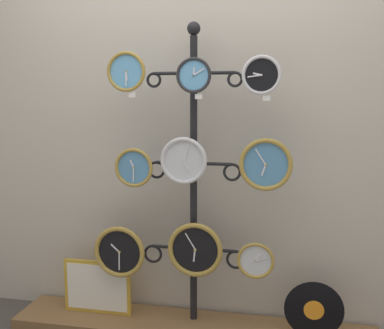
{
  "coord_description": "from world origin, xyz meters",
  "views": [
    {
      "loc": [
        0.51,
        -2.15,
        1.4
      ],
      "look_at": [
        0.0,
        0.36,
        1.03
      ],
      "focal_mm": 42.0,
      "sensor_mm": 36.0,
      "label": 1
    }
  ],
  "objects_px": {
    "clock_top_left": "(126,72)",
    "clock_top_center": "(194,75)",
    "picture_frame": "(97,287)",
    "clock_top_right": "(262,75)",
    "clock_bottom_left": "(120,252)",
    "display_stand": "(194,230)",
    "clock_middle_right": "(266,165)",
    "clock_middle_center": "(184,161)",
    "clock_middle_left": "(134,168)",
    "vinyl_record": "(314,310)",
    "clock_bottom_center": "(195,250)",
    "clock_bottom_right": "(256,260)"
  },
  "relations": [
    {
      "from": "clock_top_left",
      "to": "clock_top_center",
      "type": "relative_size",
      "value": 1.16
    },
    {
      "from": "picture_frame",
      "to": "clock_top_left",
      "type": "bearing_deg",
      "value": -15.79
    },
    {
      "from": "clock_top_right",
      "to": "clock_bottom_left",
      "type": "xyz_separation_m",
      "value": [
        -0.82,
        -0.01,
        -1.03
      ]
    },
    {
      "from": "display_stand",
      "to": "clock_top_center",
      "type": "relative_size",
      "value": 9.34
    },
    {
      "from": "display_stand",
      "to": "clock_middle_right",
      "type": "bearing_deg",
      "value": -11.67
    },
    {
      "from": "clock_bottom_left",
      "to": "clock_middle_center",
      "type": "bearing_deg",
      "value": 2.13
    },
    {
      "from": "clock_middle_center",
      "to": "clock_top_left",
      "type": "bearing_deg",
      "value": -176.36
    },
    {
      "from": "clock_bottom_left",
      "to": "picture_frame",
      "type": "height_order",
      "value": "clock_bottom_left"
    },
    {
      "from": "clock_top_center",
      "to": "clock_middle_center",
      "type": "relative_size",
      "value": 0.72
    },
    {
      "from": "picture_frame",
      "to": "clock_middle_right",
      "type": "bearing_deg",
      "value": -2.43
    },
    {
      "from": "display_stand",
      "to": "clock_middle_right",
      "type": "relative_size",
      "value": 6.23
    },
    {
      "from": "clock_middle_center",
      "to": "clock_bottom_left",
      "type": "xyz_separation_m",
      "value": [
        -0.39,
        -0.01,
        -0.56
      ]
    },
    {
      "from": "clock_middle_left",
      "to": "display_stand",
      "type": "bearing_deg",
      "value": 14.9
    },
    {
      "from": "clock_middle_left",
      "to": "clock_middle_right",
      "type": "relative_size",
      "value": 0.79
    },
    {
      "from": "display_stand",
      "to": "vinyl_record",
      "type": "relative_size",
      "value": 5.54
    },
    {
      "from": "clock_top_center",
      "to": "clock_middle_right",
      "type": "xyz_separation_m",
      "value": [
        0.4,
        0.02,
        -0.49
      ]
    },
    {
      "from": "vinyl_record",
      "to": "clock_bottom_left",
      "type": "bearing_deg",
      "value": -179.14
    },
    {
      "from": "clock_middle_right",
      "to": "picture_frame",
      "type": "height_order",
      "value": "clock_middle_right"
    },
    {
      "from": "display_stand",
      "to": "clock_middle_left",
      "type": "distance_m",
      "value": 0.52
    },
    {
      "from": "clock_middle_left",
      "to": "clock_bottom_left",
      "type": "relative_size",
      "value": 0.73
    },
    {
      "from": "display_stand",
      "to": "clock_middle_right",
      "type": "xyz_separation_m",
      "value": [
        0.42,
        -0.09,
        0.42
      ]
    },
    {
      "from": "clock_top_left",
      "to": "clock_middle_right",
      "type": "bearing_deg",
      "value": 1.89
    },
    {
      "from": "clock_middle_center",
      "to": "clock_middle_right",
      "type": "height_order",
      "value": "clock_middle_right"
    },
    {
      "from": "clock_bottom_center",
      "to": "vinyl_record",
      "type": "height_order",
      "value": "clock_bottom_center"
    },
    {
      "from": "clock_top_center",
      "to": "clock_middle_left",
      "type": "xyz_separation_m",
      "value": [
        -0.36,
        0.02,
        -0.52
      ]
    },
    {
      "from": "clock_bottom_left",
      "to": "picture_frame",
      "type": "bearing_deg",
      "value": 160.34
    },
    {
      "from": "clock_top_right",
      "to": "picture_frame",
      "type": "relative_size",
      "value": 0.48
    },
    {
      "from": "clock_middle_right",
      "to": "display_stand",
      "type": "bearing_deg",
      "value": 168.33
    },
    {
      "from": "clock_middle_left",
      "to": "clock_top_left",
      "type": "bearing_deg",
      "value": -138.74
    },
    {
      "from": "clock_middle_right",
      "to": "clock_bottom_left",
      "type": "xyz_separation_m",
      "value": [
        -0.85,
        -0.02,
        -0.55
      ]
    },
    {
      "from": "clock_middle_center",
      "to": "vinyl_record",
      "type": "height_order",
      "value": "clock_middle_center"
    },
    {
      "from": "display_stand",
      "to": "clock_top_center",
      "type": "bearing_deg",
      "value": -78.35
    },
    {
      "from": "clock_bottom_left",
      "to": "picture_frame",
      "type": "distance_m",
      "value": 0.33
    },
    {
      "from": "display_stand",
      "to": "clock_middle_left",
      "type": "bearing_deg",
      "value": -165.1
    },
    {
      "from": "clock_middle_left",
      "to": "clock_middle_right",
      "type": "xyz_separation_m",
      "value": [
        0.76,
        0.0,
        0.04
      ]
    },
    {
      "from": "display_stand",
      "to": "clock_bottom_left",
      "type": "height_order",
      "value": "display_stand"
    },
    {
      "from": "vinyl_record",
      "to": "picture_frame",
      "type": "bearing_deg",
      "value": 177.98
    },
    {
      "from": "clock_bottom_left",
      "to": "clock_bottom_center",
      "type": "bearing_deg",
      "value": 2.57
    },
    {
      "from": "clock_middle_right",
      "to": "clock_bottom_center",
      "type": "relative_size",
      "value": 0.9
    },
    {
      "from": "clock_bottom_left",
      "to": "vinyl_record",
      "type": "bearing_deg",
      "value": 0.86
    },
    {
      "from": "clock_top_center",
      "to": "picture_frame",
      "type": "distance_m",
      "value": 1.45
    },
    {
      "from": "clock_bottom_right",
      "to": "vinyl_record",
      "type": "height_order",
      "value": "clock_bottom_right"
    },
    {
      "from": "display_stand",
      "to": "clock_top_center",
      "type": "height_order",
      "value": "display_stand"
    },
    {
      "from": "clock_top_right",
      "to": "picture_frame",
      "type": "height_order",
      "value": "clock_top_right"
    },
    {
      "from": "clock_top_center",
      "to": "clock_bottom_center",
      "type": "distance_m",
      "value": 1.0
    },
    {
      "from": "clock_middle_center",
      "to": "clock_middle_right",
      "type": "distance_m",
      "value": 0.46
    },
    {
      "from": "picture_frame",
      "to": "clock_top_center",
      "type": "bearing_deg",
      "value": -5.92
    },
    {
      "from": "clock_top_right",
      "to": "clock_top_center",
      "type": "bearing_deg",
      "value": -178.66
    },
    {
      "from": "clock_middle_center",
      "to": "display_stand",
      "type": "bearing_deg",
      "value": 66.82
    },
    {
      "from": "clock_top_center",
      "to": "clock_middle_center",
      "type": "distance_m",
      "value": 0.48
    }
  ]
}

